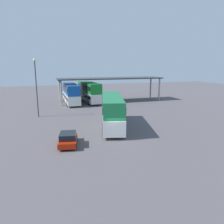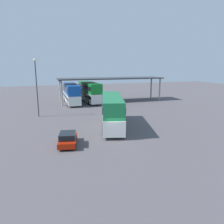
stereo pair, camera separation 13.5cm
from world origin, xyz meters
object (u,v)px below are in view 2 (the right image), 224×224
double_decker_main (112,110)px  parked_hatchback (68,139)px  lamppost_tall (36,81)px  double_decker_mid_row (90,91)px  double_decker_near_canopy (71,93)px

double_decker_main → parked_hatchback: (-6.46, -5.00, -1.58)m
parked_hatchback → lamppost_tall: size_ratio=0.45×
double_decker_mid_row → lamppost_tall: lamppost_tall is taller
double_decker_main → double_decker_near_canopy: size_ratio=1.03×
double_decker_main → lamppost_tall: (-9.23, 9.26, 3.32)m
double_decker_main → double_decker_near_canopy: bearing=23.2°
double_decker_main → double_decker_near_canopy: double_decker_near_canopy is taller
double_decker_near_canopy → double_decker_main: bearing=-171.5°
double_decker_near_canopy → double_decker_mid_row: size_ratio=1.05×
double_decker_mid_row → double_decker_main: bearing=171.6°
double_decker_near_canopy → double_decker_mid_row: bearing=-84.5°
parked_hatchback → lamppost_tall: (-2.77, 14.26, 4.90)m
parked_hatchback → lamppost_tall: 15.33m
parked_hatchback → double_decker_mid_row: double_decker_mid_row is taller
parked_hatchback → double_decker_main: bearing=-40.2°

